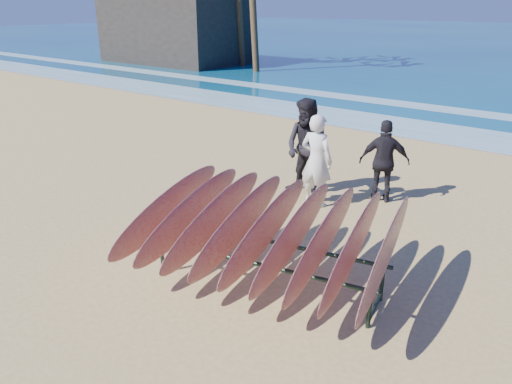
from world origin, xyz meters
TOP-DOWN VIEW (x-y plane):
  - ground at (0.00, 0.00)m, footprint 120.00×120.00m
  - foam_near at (0.00, 10.00)m, footprint 160.00×160.00m
  - foam_far at (0.00, 13.50)m, footprint 160.00×160.00m
  - surfboard_rack at (0.79, 0.04)m, footprint 3.69×3.35m
  - person_white at (-0.27, 2.93)m, footprint 0.65×0.44m
  - person_dark_a at (-0.70, 3.27)m, footprint 0.95×0.75m
  - person_dark_b at (0.64, 3.89)m, footprint 1.01×0.78m
  - building at (-20.23, 17.81)m, footprint 9.06×5.03m

SIDE VIEW (x-z plane):
  - ground at x=0.00m, z-range 0.00..0.00m
  - foam_far at x=0.00m, z-range 0.01..0.01m
  - foam_near at x=0.00m, z-range 0.01..0.01m
  - person_dark_b at x=0.64m, z-range 0.00..1.60m
  - surfboard_rack at x=0.79m, z-range 0.18..1.52m
  - person_white at x=-0.27m, z-range 0.00..1.75m
  - person_dark_a at x=-0.70m, z-range 0.00..1.92m
  - building at x=-20.23m, z-range 0.00..4.03m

